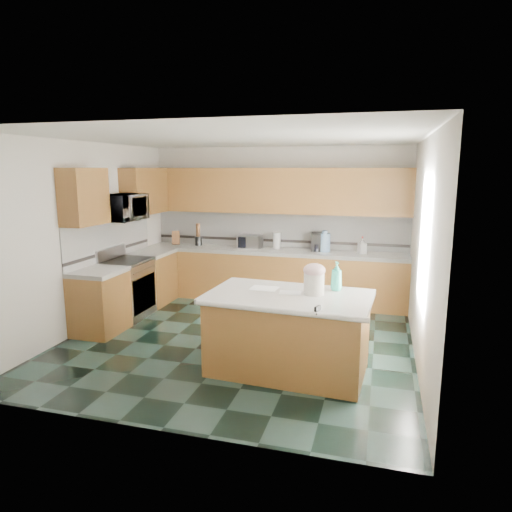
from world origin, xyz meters
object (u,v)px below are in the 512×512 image
(knife_block, at_px, (176,238))
(treat_jar, at_px, (314,284))
(island_base, at_px, (288,335))
(coffee_maker, at_px, (317,242))
(soap_bottle_island, at_px, (336,276))
(island_top, at_px, (289,297))
(toaster_oven, at_px, (250,242))

(knife_block, bearing_deg, treat_jar, -63.96)
(island_base, xyz_separation_m, coffee_maker, (-0.09, 2.84, 0.65))
(island_base, bearing_deg, soap_bottle_island, 35.90)
(island_base, distance_m, coffee_maker, 2.91)
(treat_jar, distance_m, soap_bottle_island, 0.33)
(island_base, height_order, island_top, island_top)
(soap_bottle_island, bearing_deg, toaster_oven, 102.65)
(soap_bottle_island, relative_size, toaster_oven, 0.83)
(soap_bottle_island, height_order, knife_block, soap_bottle_island)
(coffee_maker, bearing_deg, toaster_oven, 176.25)
(knife_block, bearing_deg, toaster_oven, -21.60)
(knife_block, relative_size, coffee_maker, 0.77)
(knife_block, height_order, coffee_maker, coffee_maker)
(island_base, relative_size, toaster_oven, 4.25)
(toaster_oven, bearing_deg, island_top, -63.85)
(treat_jar, relative_size, toaster_oven, 0.59)
(toaster_oven, bearing_deg, island_base, -63.85)
(soap_bottle_island, bearing_deg, island_base, -170.60)
(treat_jar, relative_size, knife_block, 0.97)
(island_top, xyz_separation_m, treat_jar, (0.27, 0.08, 0.15))
(island_base, relative_size, soap_bottle_island, 5.12)
(soap_bottle_island, bearing_deg, island_top, -170.60)
(island_base, distance_m, treat_jar, 0.67)
(coffee_maker, bearing_deg, knife_block, 175.46)
(treat_jar, relative_size, soap_bottle_island, 0.71)
(treat_jar, xyz_separation_m, knife_block, (-3.00, 2.73, 0.00))
(island_top, xyz_separation_m, knife_block, (-2.72, 2.81, 0.15))
(island_top, relative_size, coffee_maker, 5.70)
(knife_block, distance_m, toaster_oven, 1.44)
(island_base, bearing_deg, knife_block, 137.76)
(island_base, relative_size, treat_jar, 7.21)
(island_base, relative_size, knife_block, 7.01)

